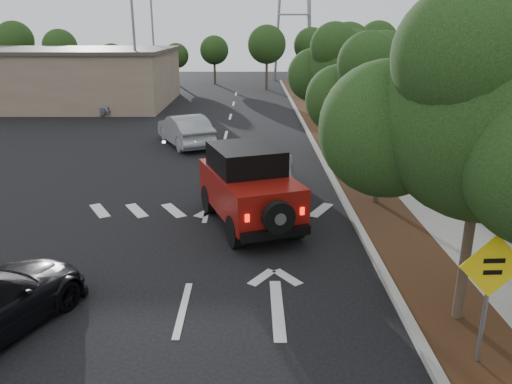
{
  "coord_description": "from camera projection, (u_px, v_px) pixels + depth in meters",
  "views": [
    {
      "loc": [
        1.48,
        -9.24,
        5.66
      ],
      "look_at": [
        1.57,
        3.0,
        1.62
      ],
      "focal_mm": 35.0,
      "sensor_mm": 36.0,
      "label": 1
    }
  ],
  "objects": [
    {
      "name": "ground",
      "position": [
        183.0,
        309.0,
        10.54
      ],
      "size": [
        120.0,
        120.0,
        0.0
      ],
      "primitive_type": "plane",
      "color": "black",
      "rests_on": "ground"
    },
    {
      "name": "curb",
      "position": [
        323.0,
        161.0,
        21.94
      ],
      "size": [
        0.2,
        70.0,
        0.15
      ],
      "primitive_type": "cube",
      "color": "#9E9B93",
      "rests_on": "ground"
    },
    {
      "name": "planting_strip",
      "position": [
        346.0,
        161.0,
        21.95
      ],
      "size": [
        1.8,
        70.0,
        0.12
      ],
      "primitive_type": "cube",
      "color": "black",
      "rests_on": "ground"
    },
    {
      "name": "sidewalk",
      "position": [
        389.0,
        161.0,
        21.96
      ],
      "size": [
        2.0,
        70.0,
        0.12
      ],
      "primitive_type": "cube",
      "color": "gray",
      "rests_on": "ground"
    },
    {
      "name": "hedge",
      "position": [
        421.0,
        154.0,
        21.87
      ],
      "size": [
        0.8,
        70.0,
        0.8
      ],
      "primitive_type": "cube",
      "color": "black",
      "rests_on": "ground"
    },
    {
      "name": "commercial_building",
      "position": [
        25.0,
        78.0,
        38.29
      ],
      "size": [
        22.0,
        12.0,
        4.0
      ],
      "primitive_type": "cube",
      "color": "#7C6755",
      "rests_on": "ground"
    },
    {
      "name": "transmission_tower",
      "position": [
        292.0,
        80.0,
        56.16
      ],
      "size": [
        7.0,
        4.0,
        28.0
      ],
      "primitive_type": null,
      "color": "slate",
      "rests_on": "ground"
    },
    {
      "name": "street_tree_near",
      "position": [
        456.0,
        321.0,
        10.1
      ],
      "size": [
        3.8,
        3.8,
        5.92
      ],
      "primitive_type": null,
      "color": "black",
      "rests_on": "ground"
    },
    {
      "name": "street_tree_mid",
      "position": [
        375.0,
        205.0,
        16.75
      ],
      "size": [
        3.2,
        3.2,
        5.32
      ],
      "primitive_type": null,
      "color": "black",
      "rests_on": "ground"
    },
    {
      "name": "street_tree_far",
      "position": [
        342.0,
        157.0,
        22.92
      ],
      "size": [
        3.4,
        3.4,
        5.62
      ],
      "primitive_type": null,
      "color": "black",
      "rests_on": "ground"
    },
    {
      "name": "light_pole_a",
      "position": [
        140.0,
        112.0,
        35.18
      ],
      "size": [
        2.0,
        0.22,
        9.0
      ],
      "primitive_type": null,
      "color": "slate",
      "rests_on": "ground"
    },
    {
      "name": "light_pole_b",
      "position": [
        156.0,
        91.0,
        46.57
      ],
      "size": [
        2.0,
        0.22,
        9.0
      ],
      "primitive_type": null,
      "color": "slate",
      "rests_on": "ground"
    },
    {
      "name": "red_jeep",
      "position": [
        247.0,
        185.0,
        14.91
      ],
      "size": [
        3.28,
        4.77,
        2.34
      ],
      "rotation": [
        0.0,
        0.0,
        0.33
      ],
      "color": "black",
      "rests_on": "ground"
    },
    {
      "name": "silver_suv_ahead",
      "position": [
        261.0,
        176.0,
        17.5
      ],
      "size": [
        2.58,
        5.2,
        1.42
      ],
      "primitive_type": "imported",
      "rotation": [
        0.0,
        0.0,
        -0.04
      ],
      "color": "#A3A5AB",
      "rests_on": "ground"
    },
    {
      "name": "silver_sedan_oncoming",
      "position": [
        185.0,
        130.0,
        25.02
      ],
      "size": [
        3.48,
        4.97,
        1.55
      ],
      "primitive_type": "imported",
      "rotation": [
        0.0,
        0.0,
        3.58
      ],
      "color": "#999BA0",
      "rests_on": "ground"
    },
    {
      "name": "parked_suv",
      "position": [
        91.0,
        104.0,
        34.09
      ],
      "size": [
        4.27,
        2.77,
        1.35
      ],
      "primitive_type": "imported",
      "rotation": [
        0.0,
        0.0,
        1.25
      ],
      "color": "#989BA0",
      "rests_on": "ground"
    },
    {
      "name": "speed_hump_sign",
      "position": [
        490.0,
        282.0,
        8.23
      ],
      "size": [
        1.13,
        0.1,
        2.4
      ],
      "rotation": [
        0.0,
        0.0,
        0.04
      ],
      "color": "slate",
      "rests_on": "ground"
    }
  ]
}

